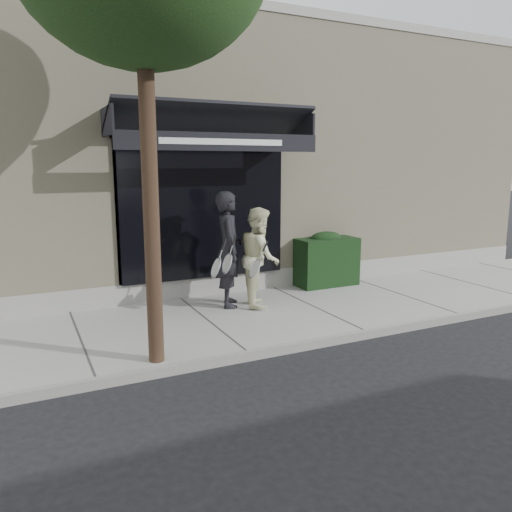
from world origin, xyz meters
TOP-DOWN VIEW (x-y plane):
  - ground at (0.00, 0.00)m, footprint 80.00×80.00m
  - sidewalk at (0.00, 0.00)m, footprint 20.00×3.00m
  - curb at (0.00, -1.55)m, footprint 20.00×0.10m
  - building_facade at (-0.01, 4.96)m, footprint 14.30×8.04m
  - hedge at (1.10, 1.25)m, footprint 1.30×0.70m
  - pedestrian_front at (-1.35, 0.67)m, footprint 0.86×0.98m
  - pedestrian_back at (-0.83, 0.47)m, footprint 0.93×1.04m

SIDE VIEW (x-z plane):
  - ground at x=0.00m, z-range 0.00..0.00m
  - sidewalk at x=0.00m, z-range 0.00..0.12m
  - curb at x=0.00m, z-range 0.00..0.14m
  - hedge at x=1.10m, z-range 0.09..1.23m
  - pedestrian_back at x=-0.83m, z-range 0.12..1.90m
  - pedestrian_front at x=-1.35m, z-range 0.12..2.18m
  - building_facade at x=-0.01m, z-range -0.08..5.56m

